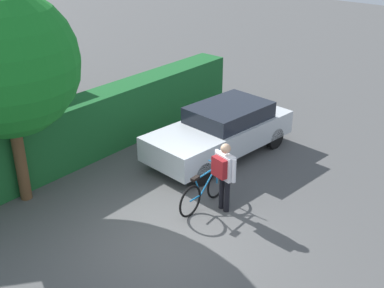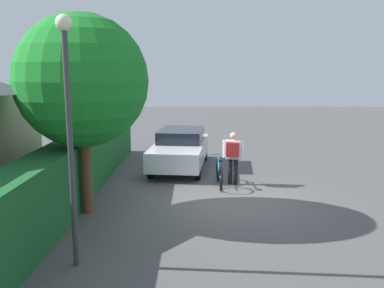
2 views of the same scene
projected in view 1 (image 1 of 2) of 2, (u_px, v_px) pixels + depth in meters
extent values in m
plane|color=#4D4D4D|center=(165.00, 242.00, 10.08)|extent=(60.00, 60.00, 0.00)
cube|color=#195927|center=(37.00, 147.00, 12.20)|extent=(14.18, 0.90, 1.67)
cube|color=silver|center=(219.00, 134.00, 13.36)|extent=(4.47, 2.16, 0.65)
cube|color=#1E232D|center=(229.00, 112.00, 13.35)|extent=(2.30, 1.74, 0.44)
cylinder|color=black|center=(233.00, 123.00, 14.93)|extent=(0.62, 0.24, 0.60)
cylinder|color=black|center=(275.00, 138.00, 13.92)|extent=(0.62, 0.24, 0.60)
cylinder|color=black|center=(160.00, 153.00, 13.07)|extent=(0.62, 0.24, 0.60)
cylinder|color=black|center=(202.00, 173.00, 12.06)|extent=(0.62, 0.24, 0.60)
torus|color=black|center=(217.00, 183.00, 11.49)|extent=(0.75, 0.07, 0.75)
torus|color=black|center=(190.00, 201.00, 10.77)|extent=(0.75, 0.07, 0.75)
cylinder|color=#1972B2|center=(209.00, 180.00, 11.17)|extent=(0.65, 0.06, 0.54)
cylinder|color=#1972B2|center=(198.00, 187.00, 10.88)|extent=(0.24, 0.04, 0.50)
cylinder|color=#1972B2|center=(206.00, 173.00, 10.98)|extent=(0.78, 0.06, 0.04)
cylinder|color=#1972B2|center=(195.00, 198.00, 10.91)|extent=(0.39, 0.05, 0.05)
cylinder|color=#1972B2|center=(217.00, 174.00, 11.38)|extent=(0.04, 0.04, 0.49)
cube|color=black|center=(195.00, 178.00, 10.68)|extent=(0.22, 0.11, 0.06)
cylinder|color=#1972B2|center=(217.00, 163.00, 11.26)|extent=(0.04, 0.50, 0.03)
cylinder|color=black|center=(222.00, 192.00, 11.05)|extent=(0.13, 0.13, 0.82)
cylinder|color=black|center=(227.00, 195.00, 10.93)|extent=(0.13, 0.13, 0.82)
cube|color=silver|center=(225.00, 166.00, 10.69)|extent=(0.30, 0.51, 0.58)
sphere|color=tan|center=(226.00, 149.00, 10.50)|extent=(0.22, 0.22, 0.22)
cylinder|color=silver|center=(217.00, 161.00, 10.89)|extent=(0.09, 0.09, 0.55)
cylinder|color=silver|center=(234.00, 171.00, 10.48)|extent=(0.09, 0.09, 0.55)
cube|color=maroon|center=(220.00, 167.00, 10.59)|extent=(0.24, 0.41, 0.44)
cylinder|color=brown|center=(19.00, 154.00, 11.11)|extent=(0.27, 0.27, 2.32)
sphere|color=#1B7E26|center=(4.00, 63.00, 10.19)|extent=(3.18, 3.18, 3.18)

